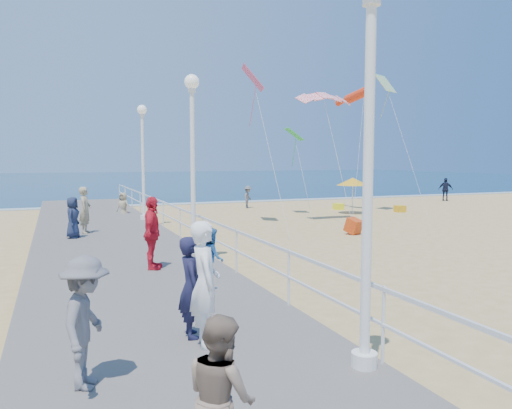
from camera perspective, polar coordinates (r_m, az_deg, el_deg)
name	(u,v)px	position (r m, az deg, el deg)	size (l,w,h in m)	color
ground	(345,253)	(17.53, 10.13, -5.49)	(160.00, 160.00, 0.00)	tan
ocean	(119,180)	(80.16, -15.44, 2.75)	(160.00, 90.00, 0.05)	#0B2C47
surf_line	(192,203)	(36.39, -7.29, 0.14)	(160.00, 1.20, 0.04)	silver
boardwalk	(121,265)	(14.97, -15.14, -6.65)	(5.00, 44.00, 0.40)	slate
railing	(203,224)	(15.27, -6.07, -2.27)	(0.05, 42.00, 0.55)	white
lamp_post_near	(369,127)	(6.78, 12.79, 8.69)	(0.44, 0.44, 5.32)	white
lamp_post_mid	(193,145)	(15.07, -7.26, 6.81)	(0.44, 0.44, 5.32)	white
lamp_post_far	(143,150)	(23.88, -12.82, 6.12)	(0.44, 0.44, 5.32)	white
woman_holding_toddler	(205,283)	(7.69, -5.85, -8.96)	(0.70, 0.46, 1.91)	white
toddler_held	(211,257)	(7.79, -5.12, -6.04)	(0.45, 0.35, 0.93)	#3275BD
spectator_0	(191,287)	(8.10, -7.46, -9.31)	(0.59, 0.39, 1.62)	#181835
spectator_1	(221,396)	(4.74, -4.01, -21.02)	(0.72, 0.56, 1.48)	#856E5C
spectator_2	(86,322)	(6.67, -18.89, -12.60)	(1.07, 0.61, 1.66)	slate
spectator_3	(152,233)	(13.09, -11.80, -3.21)	(1.10, 0.46, 1.88)	red
spectator_4	(73,218)	(19.04, -20.22, -1.41)	(0.72, 0.47, 1.48)	#1C243E
spectator_6	(85,210)	(20.11, -18.93, -0.60)	(0.65, 0.43, 1.78)	#9C8D6B
beach_walker_a	(248,197)	(32.86, -0.94, 0.87)	(0.95, 0.54, 1.47)	#5B5B60
beach_walker_b	(446,189)	(41.16, 20.85, 1.62)	(1.04, 0.43, 1.78)	#171B32
beach_walker_c	(123,207)	(27.02, -14.93, -0.24)	(0.72, 0.47, 1.48)	#9C8D6C
box_kite	(354,228)	(21.82, 11.09, -2.60)	(0.55, 0.55, 0.60)	red
beach_umbrella	(353,182)	(29.82, 11.00, 2.59)	(1.90, 1.90, 2.14)	white
beach_chair_left	(400,209)	(31.67, 16.12, -0.47)	(0.55, 0.55, 0.40)	gold
beach_chair_right	(338,206)	(32.32, 9.40, -0.23)	(0.55, 0.55, 0.40)	#F8F61A
kite_parafoil	(324,96)	(25.56, 7.82, 12.24)	(2.84, 0.90, 0.30)	red
kite_windsock	(357,95)	(31.18, 11.49, 12.13)	(0.56, 0.56, 2.89)	red
kite_diamond_pink	(253,78)	(24.34, -0.38, 14.26)	(1.47, 1.47, 0.02)	#DD5181
kite_diamond_multi	(385,83)	(31.01, 14.56, 13.26)	(1.35, 1.35, 0.02)	#1BCEED
kite_diamond_green	(294,134)	(28.85, 4.38, 8.01)	(1.16, 1.16, 0.02)	green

